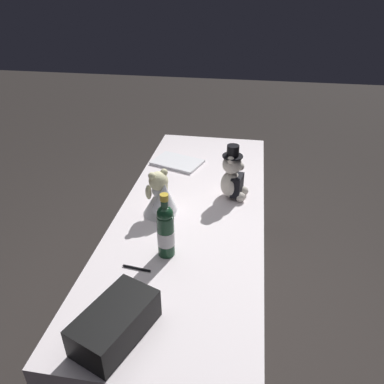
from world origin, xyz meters
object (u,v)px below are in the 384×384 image
at_px(teddy_bear_groom, 233,177).
at_px(guestbook, 177,162).
at_px(champagne_bottle, 166,230).
at_px(gift_case_black, 115,323).
at_px(signing_pen, 136,268).
at_px(teddy_bear_bride, 161,196).

xyz_separation_m(teddy_bear_groom, guestbook, (0.35, 0.37, -0.11)).
height_order(champagne_bottle, guestbook, champagne_bottle).
bearing_deg(gift_case_black, signing_pen, 5.86).
xyz_separation_m(teddy_bear_groom, signing_pen, (-0.64, 0.35, -0.11)).
xyz_separation_m(signing_pen, guestbook, (0.99, 0.02, 0.00)).
xyz_separation_m(champagne_bottle, gift_case_black, (-0.44, 0.07, -0.07)).
distance_m(teddy_bear_groom, signing_pen, 0.74).
bearing_deg(signing_pen, teddy_bear_groom, -28.55).
distance_m(teddy_bear_bride, signing_pen, 0.42).
xyz_separation_m(teddy_bear_bride, signing_pen, (-0.41, 0.01, -0.10)).
xyz_separation_m(teddy_bear_bride, guestbook, (0.58, 0.03, -0.10)).
relative_size(teddy_bear_bride, guestbook, 0.80).
distance_m(signing_pen, gift_case_black, 0.33).
height_order(teddy_bear_bride, gift_case_black, teddy_bear_bride).
bearing_deg(champagne_bottle, guestbook, 8.30).
bearing_deg(signing_pen, gift_case_black, -174.14).
xyz_separation_m(teddy_bear_groom, gift_case_black, (-0.96, 0.32, -0.06)).
bearing_deg(champagne_bottle, teddy_bear_groom, -24.93).
bearing_deg(gift_case_black, teddy_bear_groom, -18.21).
bearing_deg(guestbook, signing_pen, -159.76).
xyz_separation_m(gift_case_black, guestbook, (1.31, 0.06, -0.05)).
relative_size(gift_case_black, guestbook, 1.12).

